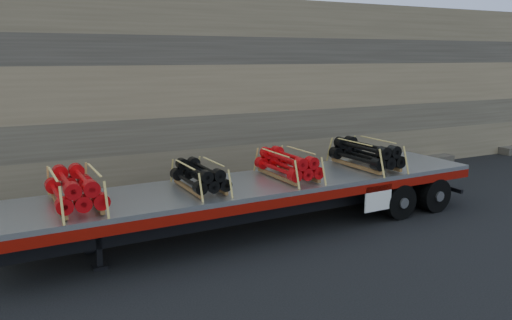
{
  "coord_description": "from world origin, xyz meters",
  "views": [
    {
      "loc": [
        -5.91,
        -11.86,
        4.9
      ],
      "look_at": [
        0.93,
        1.78,
        1.72
      ],
      "focal_mm": 35.0,
      "sensor_mm": 36.0,
      "label": 1
    }
  ],
  "objects_px": {
    "bundle_front": "(75,190)",
    "bundle_rear": "(366,155)",
    "bundle_midrear": "(288,165)",
    "bundle_midfront": "(200,177)",
    "trailer": "(258,206)"
  },
  "relations": [
    {
      "from": "trailer",
      "to": "bundle_midfront",
      "type": "height_order",
      "value": "bundle_midfront"
    },
    {
      "from": "bundle_front",
      "to": "bundle_midfront",
      "type": "height_order",
      "value": "bundle_front"
    },
    {
      "from": "bundle_front",
      "to": "bundle_rear",
      "type": "distance_m",
      "value": 8.83
    },
    {
      "from": "bundle_midfront",
      "to": "bundle_front",
      "type": "bearing_deg",
      "value": 180.0
    },
    {
      "from": "bundle_front",
      "to": "bundle_midfront",
      "type": "relative_size",
      "value": 1.16
    },
    {
      "from": "bundle_front",
      "to": "bundle_rear",
      "type": "relative_size",
      "value": 0.97
    },
    {
      "from": "bundle_midrear",
      "to": "bundle_rear",
      "type": "xyz_separation_m",
      "value": [
        2.91,
        0.09,
        0.04
      ]
    },
    {
      "from": "trailer",
      "to": "bundle_midfront",
      "type": "relative_size",
      "value": 7.28
    },
    {
      "from": "bundle_front",
      "to": "bundle_midrear",
      "type": "bearing_deg",
      "value": 0.0
    },
    {
      "from": "bundle_midfront",
      "to": "bundle_midrear",
      "type": "bearing_deg",
      "value": 0.0
    },
    {
      "from": "trailer",
      "to": "bundle_rear",
      "type": "distance_m",
      "value": 4.06
    },
    {
      "from": "trailer",
      "to": "bundle_front",
      "type": "height_order",
      "value": "bundle_front"
    },
    {
      "from": "bundle_rear",
      "to": "bundle_front",
      "type": "bearing_deg",
      "value": 180.0
    },
    {
      "from": "bundle_front",
      "to": "bundle_midfront",
      "type": "bearing_deg",
      "value": -0.0
    },
    {
      "from": "trailer",
      "to": "bundle_midfront",
      "type": "xyz_separation_m",
      "value": [
        -1.78,
        -0.06,
        1.06
      ]
    }
  ]
}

